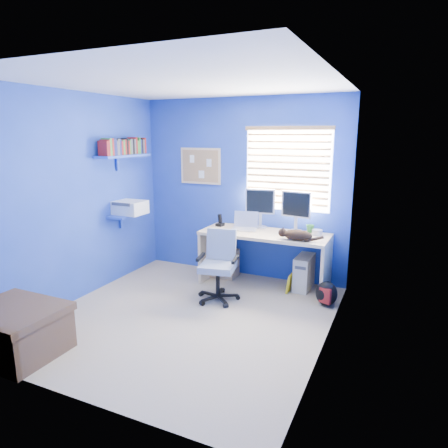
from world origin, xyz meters
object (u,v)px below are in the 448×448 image
at_px(tower_pc, 304,272).
at_px(office_chair, 219,274).
at_px(desk, 264,259).
at_px(cat, 298,235).
at_px(laptop, 244,222).

bearing_deg(tower_pc, office_chair, -137.66).
height_order(desk, cat, cat).
bearing_deg(office_chair, tower_pc, 41.03).
bearing_deg(tower_pc, cat, -93.85).
height_order(desk, tower_pc, desk).
height_order(desk, office_chair, office_chair).
bearing_deg(tower_pc, laptop, -172.98).
bearing_deg(laptop, desk, -17.14).
height_order(desk, laptop, laptop).
distance_m(cat, office_chair, 1.08).
distance_m(desk, tower_pc, 0.55).
xyz_separation_m(laptop, office_chair, (-0.06, -0.69, -0.53)).
bearing_deg(laptop, office_chair, -105.52).
height_order(cat, office_chair, cat).
bearing_deg(cat, laptop, 162.12).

